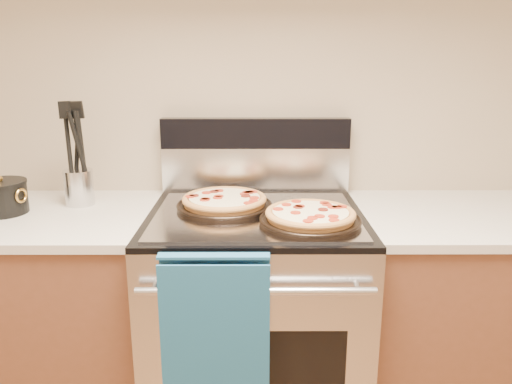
{
  "coord_description": "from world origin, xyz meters",
  "views": [
    {
      "loc": [
        -0.0,
        -0.04,
        1.45
      ],
      "look_at": [
        0.0,
        1.55,
        1.02
      ],
      "focal_mm": 35.0,
      "sensor_mm": 36.0,
      "label": 1
    }
  ],
  "objects_px": {
    "saucepan": "(1,199)",
    "range_body": "(256,331)",
    "utensil_crock": "(79,187)",
    "pepperoni_pizza_back": "(224,202)",
    "pepperoni_pizza_front": "(310,217)"
  },
  "relations": [
    {
      "from": "range_body",
      "to": "utensil_crock",
      "type": "distance_m",
      "value": 0.87
    },
    {
      "from": "utensil_crock",
      "to": "range_body",
      "type": "bearing_deg",
      "value": -11.99
    },
    {
      "from": "pepperoni_pizza_back",
      "to": "saucepan",
      "type": "xyz_separation_m",
      "value": [
        -0.8,
        -0.01,
        0.02
      ]
    },
    {
      "from": "pepperoni_pizza_front",
      "to": "utensil_crock",
      "type": "relative_size",
      "value": 2.45
    },
    {
      "from": "pepperoni_pizza_back",
      "to": "utensil_crock",
      "type": "xyz_separation_m",
      "value": [
        -0.56,
        0.1,
        0.03
      ]
    },
    {
      "from": "range_body",
      "to": "pepperoni_pizza_back",
      "type": "height_order",
      "value": "pepperoni_pizza_back"
    },
    {
      "from": "utensil_crock",
      "to": "pepperoni_pizza_back",
      "type": "bearing_deg",
      "value": -10.31
    },
    {
      "from": "pepperoni_pizza_back",
      "to": "saucepan",
      "type": "distance_m",
      "value": 0.8
    },
    {
      "from": "utensil_crock",
      "to": "saucepan",
      "type": "height_order",
      "value": "utensil_crock"
    },
    {
      "from": "utensil_crock",
      "to": "saucepan",
      "type": "bearing_deg",
      "value": -156.03
    },
    {
      "from": "saucepan",
      "to": "range_body",
      "type": "bearing_deg",
      "value": -2.12
    },
    {
      "from": "pepperoni_pizza_front",
      "to": "utensil_crock",
      "type": "bearing_deg",
      "value": 162.25
    },
    {
      "from": "utensil_crock",
      "to": "saucepan",
      "type": "relative_size",
      "value": 0.76
    },
    {
      "from": "pepperoni_pizza_front",
      "to": "saucepan",
      "type": "height_order",
      "value": "saucepan"
    },
    {
      "from": "range_body",
      "to": "saucepan",
      "type": "bearing_deg",
      "value": 177.88
    }
  ]
}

